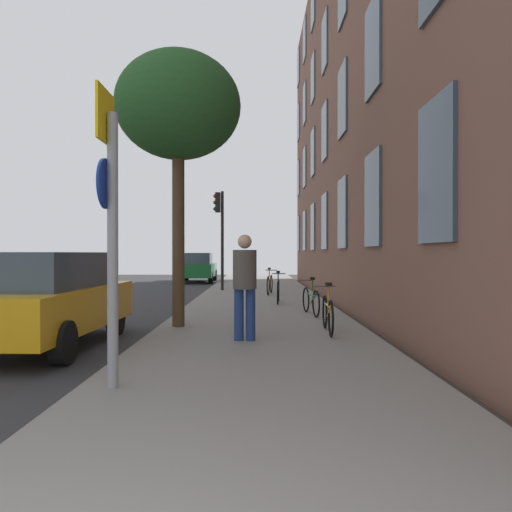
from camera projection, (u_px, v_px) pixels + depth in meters
name	position (u px, v px, depth m)	size (l,w,h in m)	color
ground_plane	(151.00, 303.00, 16.04)	(41.80, 41.80, 0.00)	#332D28
road_asphalt	(87.00, 302.00, 16.04)	(7.00, 38.00, 0.01)	#2D2D30
sidewalk	(259.00, 301.00, 16.04)	(4.20, 38.00, 0.12)	gray
building_facade	(341.00, 88.00, 15.51)	(0.56, 27.00, 13.61)	brown
sign_post	(110.00, 218.00, 5.47)	(0.16, 0.60, 3.32)	gray
traffic_light	(219.00, 223.00, 19.88)	(0.43, 0.24, 4.00)	black
tree_near	(178.00, 108.00, 10.01)	(2.55, 2.55, 5.58)	#4C3823
bicycle_0	(327.00, 313.00, 9.28)	(0.42, 1.66, 0.95)	black
bicycle_1	(310.00, 300.00, 11.94)	(0.42, 1.64, 0.92)	black
bicycle_2	(278.00, 290.00, 14.77)	(0.42, 1.76, 0.97)	black
bicycle_3	(269.00, 284.00, 17.91)	(0.42, 1.65, 0.97)	black
pedestrian_0	(244.00, 280.00, 8.41)	(0.54, 0.54, 1.81)	navy
car_0	(43.00, 299.00, 8.30)	(1.93, 4.21, 1.62)	orange
car_1	(197.00, 267.00, 27.23)	(1.89, 4.25, 1.62)	#19662D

